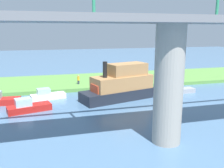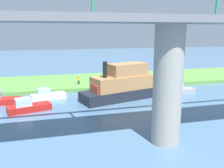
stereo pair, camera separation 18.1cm
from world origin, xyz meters
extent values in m
plane|color=#4C7093|center=(0.00, 0.00, 0.00)|extent=(160.00, 160.00, 0.00)
cube|color=#5B9342|center=(0.00, -6.00, 0.25)|extent=(80.00, 12.00, 0.50)
cylinder|color=#9E998E|center=(0.87, 17.55, 4.47)|extent=(2.16, 2.16, 8.94)
cube|color=slate|center=(0.87, 17.55, 9.19)|extent=(71.82, 4.00, 0.50)
cylinder|color=#2D8C66|center=(-4.26, 15.55, 10.74)|extent=(0.24, 0.24, 2.60)
cylinder|color=#2D334C|center=(4.88, -2.98, 0.78)|extent=(0.29, 0.29, 0.55)
cylinder|color=gold|center=(4.88, -2.98, 1.35)|extent=(0.37, 0.37, 0.60)
sphere|color=tan|center=(4.88, -2.98, 1.77)|extent=(0.24, 0.24, 0.24)
cylinder|color=brown|center=(-9.61, -1.56, 0.90)|extent=(0.20, 0.20, 0.80)
cube|color=#1E232D|center=(0.97, 5.04, 0.64)|extent=(10.03, 5.63, 1.27)
cube|color=#B27F4C|center=(0.46, 4.89, 2.12)|extent=(8.11, 4.81, 1.69)
cube|color=#B27F4C|center=(-0.26, 4.69, 3.70)|extent=(5.24, 3.61, 1.48)
cylinder|color=black|center=(2.80, 5.55, 3.92)|extent=(0.53, 0.53, 1.91)
cube|color=#D84C2D|center=(3.41, 5.72, 1.75)|extent=(2.15, 2.29, 0.95)
cube|color=#99999E|center=(-8.23, 4.08, 0.31)|extent=(3.96, 1.48, 0.61)
cube|color=silver|center=(-7.71, 4.09, 0.96)|extent=(1.44, 1.15, 0.70)
cube|color=white|center=(9.43, 2.60, 0.33)|extent=(4.44, 2.33, 0.66)
cube|color=silver|center=(9.98, 2.72, 1.03)|extent=(1.73, 1.49, 0.75)
cube|color=red|center=(11.46, 7.03, 0.35)|extent=(4.71, 2.66, 0.69)
cube|color=silver|center=(12.03, 7.18, 1.09)|extent=(1.87, 1.63, 0.79)
cube|color=red|center=(14.94, 3.50, 0.36)|extent=(4.67, 1.93, 0.71)
camera|label=1|loc=(9.54, 33.58, 8.45)|focal=39.60mm
camera|label=2|loc=(9.37, 33.63, 8.45)|focal=39.60mm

